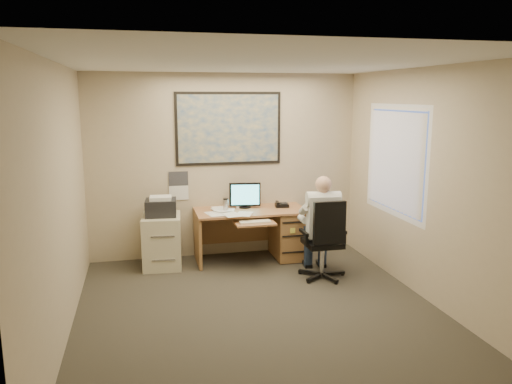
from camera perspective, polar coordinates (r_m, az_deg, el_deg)
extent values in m
cube|color=#322F27|center=(5.66, 0.59, -13.83)|extent=(4.00, 4.50, 0.00)
cube|color=white|center=(5.15, 0.65, 14.60)|extent=(4.00, 4.50, 0.00)
cube|color=#C1B092|center=(7.42, -3.54, 3.00)|extent=(4.00, 0.00, 2.70)
cube|color=#C1B092|center=(3.17, 10.44, -8.03)|extent=(4.00, 0.00, 2.70)
cube|color=#C1B092|center=(5.15, -21.53, -1.27)|extent=(0.00, 4.50, 2.70)
cube|color=#C1B092|center=(6.03, 19.40, 0.56)|extent=(0.00, 4.50, 2.70)
cube|color=#AA7348|center=(7.22, -0.59, -2.15)|extent=(1.60, 0.75, 0.03)
cube|color=#A07141|center=(7.46, 3.74, -4.73)|extent=(0.45, 0.70, 0.70)
cube|color=#A07141|center=(7.19, -6.68, -5.37)|extent=(0.04, 0.70, 0.70)
cube|color=#A07141|center=(7.62, -1.15, -3.67)|extent=(1.55, 0.03, 0.55)
cylinder|color=black|center=(7.35, -1.30, -1.73)|extent=(0.18, 0.18, 0.02)
cube|color=black|center=(7.29, -1.28, -0.28)|extent=(0.46, 0.10, 0.35)
cube|color=#5DEDFF|center=(7.27, -1.24, -0.32)|extent=(0.40, 0.06, 0.29)
cube|color=#AA7348|center=(6.81, -0.11, -3.62)|extent=(0.55, 0.30, 0.02)
cube|color=beige|center=(6.80, -0.11, -3.43)|extent=(0.43, 0.14, 0.02)
cube|color=black|center=(7.41, 2.97, -1.52)|extent=(0.21, 0.20, 0.05)
cylinder|color=silver|center=(7.12, -3.49, -1.52)|extent=(0.08, 0.08, 0.17)
cylinder|color=white|center=(7.33, -2.09, -1.48)|extent=(0.07, 0.07, 0.09)
cube|color=white|center=(7.14, -4.12, -2.13)|extent=(0.60, 0.56, 0.02)
cube|color=#1E4C93|center=(7.35, -3.14, 7.25)|extent=(1.56, 0.03, 1.06)
cube|color=white|center=(7.36, -8.83, 0.71)|extent=(0.28, 0.01, 0.42)
cube|color=beige|center=(7.16, -10.68, -5.52)|extent=(0.57, 0.67, 0.73)
cube|color=black|center=(7.04, -10.82, -1.76)|extent=(0.45, 0.40, 0.23)
cube|color=white|center=(6.99, -10.85, -0.68)|extent=(0.31, 0.25, 0.05)
cylinder|color=silver|center=(6.71, 7.55, -7.59)|extent=(0.06, 0.06, 0.40)
cube|color=black|center=(6.65, 7.60, -5.79)|extent=(0.46, 0.46, 0.07)
cube|color=black|center=(6.35, 8.42, -3.51)|extent=(0.42, 0.06, 0.55)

